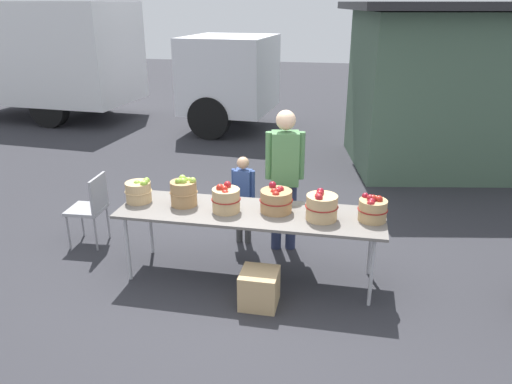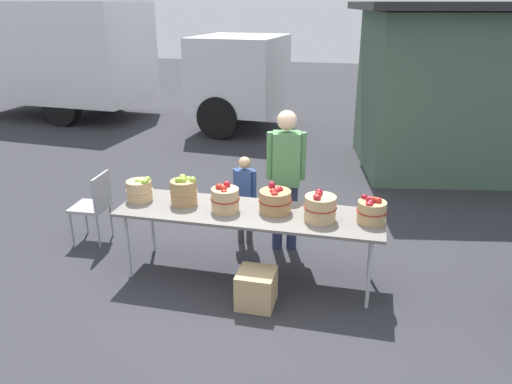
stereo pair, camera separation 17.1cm
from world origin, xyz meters
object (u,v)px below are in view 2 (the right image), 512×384
Objects in this scene: apple_basket_red_1 at (275,200)px; child_customer at (245,193)px; apple_basket_red_2 at (320,207)px; box_truck at (99,57)px; market_table at (249,215)px; produce_crate at (256,288)px; apple_basket_red_3 at (372,210)px; apple_basket_green_1 at (184,191)px; vendor_adult at (286,171)px; apple_basket_red_0 at (225,199)px; apple_basket_green_0 at (140,190)px; folding_chair at (95,202)px.

child_customer reaches higher than apple_basket_red_1.
box_truck is (-6.10, 6.63, 0.61)m from apple_basket_red_2.
market_table reaches higher than produce_crate.
apple_basket_red_1 reaches higher than apple_basket_red_3.
market_table is 0.74m from apple_basket_green_1.
produce_crate is at bearing -96.55° from apple_basket_red_1.
apple_basket_red_2 is at bearing -43.30° from box_truck.
apple_basket_green_1 reaches higher than market_table.
vendor_adult is at bearing -42.12° from box_truck.
box_truck is at bearing 130.83° from apple_basket_red_1.
market_table is 0.74m from apple_basket_red_2.
apple_basket_red_1 is (0.25, 0.06, 0.16)m from market_table.
apple_basket_red_1 is at bearing 83.45° from produce_crate.
apple_basket_red_0 is 0.95m from produce_crate.
apple_basket_green_1 is 1.27m from produce_crate.
child_customer is at bearing 152.56° from apple_basket_red_3.
market_table is 9.40× the size of apple_basket_green_0.
apple_basket_red_3 is (2.41, -0.01, 0.00)m from apple_basket_green_0.
apple_basket_green_1 is 0.98× the size of apple_basket_red_2.
apple_basket_red_0 is 0.84× the size of produce_crate.
apple_basket_red_1 is 0.47m from apple_basket_red_2.
apple_basket_red_0 is at bearing 133.32° from produce_crate.
child_customer reaches higher than folding_chair.
apple_basket_green_0 reaches higher than produce_crate.
folding_chair is 2.38m from produce_crate.
apple_basket_green_1 is at bearing 0.74° from apple_basket_green_0.
apple_basket_green_0 is 0.27× the size of child_customer.
apple_basket_green_1 is 1.43m from apple_basket_red_2.
apple_basket_red_2 is at bearing 145.20° from child_customer.
apple_basket_red_3 reaches higher than folding_chair.
produce_crate is (2.19, -0.88, -0.33)m from folding_chair.
box_truck is 9.10m from produce_crate.
apple_basket_green_0 is 2.41m from apple_basket_red_3.
vendor_adult is at bearing 87.39° from produce_crate.
market_table is 0.75m from produce_crate.
apple_basket_red_0 is 0.18× the size of vendor_adult.
apple_basket_red_0 is at bearing 73.53° from folding_chair.
apple_basket_green_1 is at bearing 176.51° from market_table.
apple_basket_red_3 is at bearing 7.88° from apple_basket_red_2.
market_table is 0.82m from child_customer.
apple_basket_green_0 is at bearing 43.19° from child_customer.
apple_basket_red_3 is at bearing -0.54° from apple_basket_green_1.
box_truck reaches higher than apple_basket_green_0.
apple_basket_red_3 is (0.95, -0.04, -0.00)m from apple_basket_red_1.
child_customer reaches higher than apple_basket_green_1.
produce_crate is at bearing -68.89° from market_table.
apple_basket_green_0 is at bearing 159.25° from produce_crate.
produce_crate is (0.91, -0.54, -0.72)m from apple_basket_green_1.
market_table is at bearing -178.78° from apple_basket_red_3.
apple_basket_green_1 is 0.48m from apple_basket_red_0.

